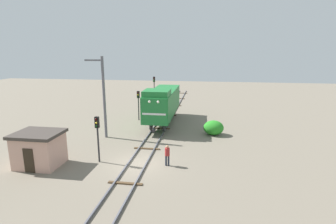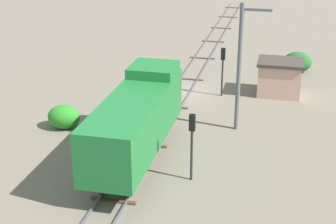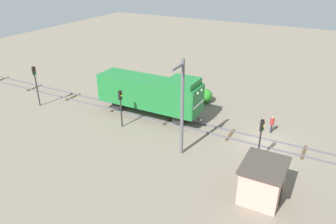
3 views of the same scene
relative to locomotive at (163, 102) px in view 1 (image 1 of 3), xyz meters
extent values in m
plane|color=#756B5B|center=(0.00, -12.02, -2.77)|extent=(118.37, 118.37, 0.00)
cube|color=#595960|center=(-0.72, -12.02, -2.69)|extent=(0.10, 78.91, 0.16)
cube|color=#595960|center=(0.72, -12.02, -2.69)|extent=(0.10, 78.91, 0.16)
cube|color=#4C3823|center=(0.00, -15.31, -2.73)|extent=(2.40, 0.24, 0.09)
cube|color=#4C3823|center=(0.00, -8.73, -2.73)|extent=(2.40, 0.24, 0.09)
cube|color=#4C3823|center=(0.00, -2.16, -2.73)|extent=(2.40, 0.24, 0.09)
cube|color=#4C3823|center=(0.00, 4.42, -2.73)|extent=(2.40, 0.24, 0.09)
cube|color=#4C3823|center=(0.00, 11.00, -2.73)|extent=(2.40, 0.24, 0.09)
cube|color=#4C3823|center=(0.00, 17.57, -2.73)|extent=(2.40, 0.24, 0.09)
cube|color=#4C3823|center=(0.00, 24.15, -2.73)|extent=(2.40, 0.24, 0.09)
cube|color=#1E7233|center=(0.00, 0.24, -0.06)|extent=(2.90, 11.00, 2.90)
cube|color=#1E7233|center=(0.00, -3.66, 1.69)|extent=(2.75, 2.80, 0.60)
cube|color=#1E7233|center=(0.00, -5.31, -0.06)|extent=(2.84, 0.10, 2.84)
cube|color=white|center=(0.00, -5.35, -0.26)|extent=(2.46, 0.06, 0.20)
sphere|color=white|center=(-0.45, -5.36, 1.04)|extent=(0.28, 0.28, 0.28)
sphere|color=white|center=(0.45, -5.36, 1.04)|extent=(0.28, 0.28, 0.28)
cylinder|color=#262628|center=(0.00, -5.61, -1.91)|extent=(0.36, 0.50, 0.36)
cylinder|color=#262628|center=(-0.72, -3.46, -2.06)|extent=(0.18, 1.10, 1.10)
cylinder|color=#262628|center=(0.72, -3.46, -2.06)|extent=(0.18, 1.10, 1.10)
cylinder|color=#262628|center=(-0.72, 3.94, -2.06)|extent=(0.18, 1.10, 1.10)
cylinder|color=#262628|center=(0.72, 3.94, -2.06)|extent=(0.18, 1.10, 1.10)
cylinder|color=#262628|center=(-3.20, -12.10, -0.87)|extent=(0.14, 0.14, 3.80)
cube|color=black|center=(-3.20, -12.10, 0.58)|extent=(0.32, 0.24, 0.90)
sphere|color=#390606|center=(-3.20, -12.24, 0.85)|extent=(0.16, 0.16, 0.16)
sphere|color=yellow|center=(-3.20, -12.24, 0.57)|extent=(0.16, 0.16, 0.16)
sphere|color=black|center=(-3.20, -12.24, 0.29)|extent=(0.16, 0.16, 0.16)
cylinder|color=#262628|center=(-3.40, 1.33, -0.86)|extent=(0.14, 0.14, 3.82)
cube|color=black|center=(-3.40, 1.33, 0.60)|extent=(0.32, 0.24, 0.90)
sphere|color=#390606|center=(-3.40, 1.19, 0.87)|extent=(0.16, 0.16, 0.16)
sphere|color=yellow|center=(-3.40, 1.19, 0.59)|extent=(0.16, 0.16, 0.16)
sphere|color=black|center=(-3.40, 1.19, 0.31)|extent=(0.16, 0.16, 0.16)
cylinder|color=#262628|center=(-3.60, 12.59, -0.48)|extent=(0.14, 0.14, 4.59)
cube|color=black|center=(-3.60, 12.59, 1.36)|extent=(0.32, 0.24, 0.90)
sphere|color=#390606|center=(-3.60, 12.45, 1.63)|extent=(0.16, 0.16, 0.16)
sphere|color=#3C3306|center=(-3.60, 12.45, 1.35)|extent=(0.16, 0.16, 0.16)
sphere|color=green|center=(-3.60, 12.45, 1.07)|extent=(0.16, 0.16, 0.16)
cylinder|color=#262B38|center=(2.30, -11.99, -2.35)|extent=(0.15, 0.15, 0.85)
cylinder|color=#262B38|center=(2.50, -11.99, -2.35)|extent=(0.15, 0.15, 0.85)
cylinder|color=maroon|center=(2.40, -11.99, -1.61)|extent=(0.38, 0.38, 0.62)
sphere|color=tan|center=(2.40, -11.99, -1.19)|extent=(0.23, 0.23, 0.23)
cylinder|color=#595960|center=(-5.00, -6.01, 1.40)|extent=(0.28, 0.28, 8.35)
cube|color=#595960|center=(-5.90, -6.01, 5.17)|extent=(1.80, 0.16, 0.16)
cube|color=#D19E8C|center=(-7.50, -13.42, -1.52)|extent=(3.20, 2.60, 2.50)
cube|color=#3F3833|center=(-7.50, -13.42, -0.15)|extent=(3.50, 2.90, 0.24)
cube|color=#2D2319|center=(-7.50, -14.74, -1.82)|extent=(0.80, 0.06, 1.90)
ellipsoid|color=#2A8B26|center=(6.15, -3.52, -1.99)|extent=(2.16, 1.77, 1.57)
camera|label=1|loc=(5.29, -30.96, 6.07)|focal=28.00mm
camera|label=2|loc=(-7.84, 25.42, 11.17)|focal=55.00mm
camera|label=3|loc=(-26.71, -16.35, 12.42)|focal=35.00mm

